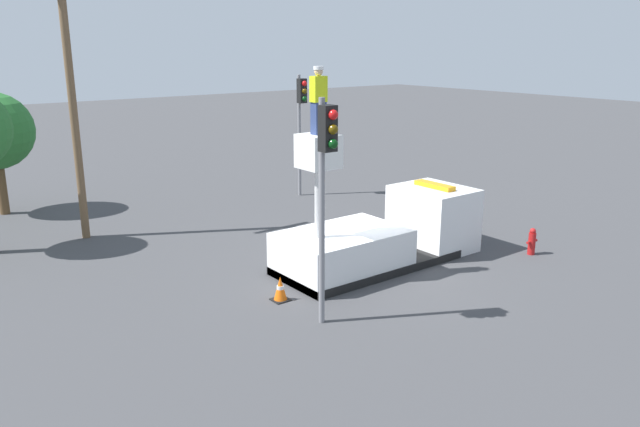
# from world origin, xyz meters

# --- Properties ---
(ground_plane) EXTENTS (120.00, 120.00, 0.00)m
(ground_plane) POSITION_xyz_m (0.00, 0.00, 0.00)
(ground_plane) COLOR #424244
(bucket_truck) EXTENTS (6.53, 2.44, 4.08)m
(bucket_truck) POSITION_xyz_m (0.58, 0.00, 0.81)
(bucket_truck) COLOR black
(bucket_truck) RESTS_ON ground
(worker) EXTENTS (0.40, 0.26, 1.75)m
(worker) POSITION_xyz_m (-1.83, 0.00, 4.96)
(worker) COLOR navy
(worker) RESTS_ON bucket_truck
(traffic_light_pole) EXTENTS (0.34, 0.57, 5.27)m
(traffic_light_pole) POSITION_xyz_m (-3.44, -2.38, 3.73)
(traffic_light_pole) COLOR gray
(traffic_light_pole) RESTS_ON ground
(traffic_light_across) EXTENTS (0.34, 0.57, 5.13)m
(traffic_light_across) POSITION_xyz_m (3.60, 8.32, 3.63)
(traffic_light_across) COLOR gray
(traffic_light_across) RESTS_ON ground
(fire_hydrant) EXTENTS (0.47, 0.23, 0.85)m
(fire_hydrant) POSITION_xyz_m (4.76, -2.33, 0.42)
(fire_hydrant) COLOR red
(fire_hydrant) RESTS_ON ground
(traffic_cone_rear) EXTENTS (0.43, 0.43, 0.64)m
(traffic_cone_rear) POSITION_xyz_m (-3.49, -0.57, 0.30)
(traffic_cone_rear) COLOR black
(traffic_cone_rear) RESTS_ON ground
(utility_pole) EXTENTS (2.20, 0.26, 8.50)m
(utility_pole) POSITION_xyz_m (-5.74, 7.93, 4.58)
(utility_pole) COLOR brown
(utility_pole) RESTS_ON ground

